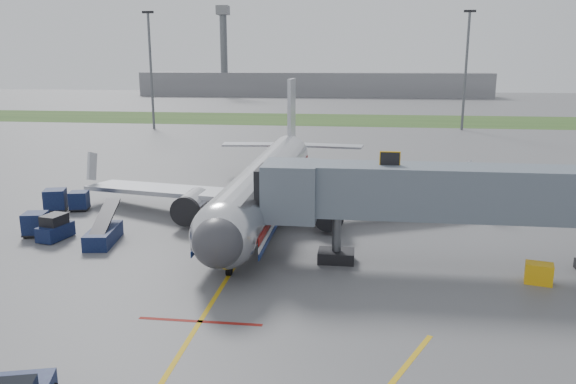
# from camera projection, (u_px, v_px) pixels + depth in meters

# --- Properties ---
(ground) EXTENTS (400.00, 400.00, 0.00)m
(ground) POSITION_uv_depth(u_px,v_px,m) (221.00, 288.00, 30.37)
(ground) COLOR #565659
(ground) RESTS_ON ground
(grass_strip) EXTENTS (300.00, 25.00, 0.01)m
(grass_strip) POSITION_uv_depth(u_px,v_px,m) (326.00, 120.00, 117.25)
(grass_strip) COLOR #2D4C1E
(grass_strip) RESTS_ON ground
(apron_markings) EXTENTS (21.52, 50.00, 0.01)m
(apron_markings) POSITION_uv_depth(u_px,v_px,m) (177.00, 358.00, 23.22)
(apron_markings) COLOR gold
(apron_markings) RESTS_ON ground
(airliner) EXTENTS (32.10, 35.67, 10.25)m
(airliner) POSITION_uv_depth(u_px,v_px,m) (267.00, 182.00, 44.48)
(airliner) COLOR silver
(airliner) RESTS_ON ground
(jet_bridge) EXTENTS (25.30, 4.00, 6.90)m
(jet_bridge) POSITION_uv_depth(u_px,v_px,m) (456.00, 194.00, 32.55)
(jet_bridge) COLOR slate
(jet_bridge) RESTS_ON ground
(light_mast_left) EXTENTS (2.00, 0.44, 20.40)m
(light_mast_left) POSITION_uv_depth(u_px,v_px,m) (151.00, 68.00, 99.27)
(light_mast_left) COLOR #595B60
(light_mast_left) RESTS_ON ground
(light_mast_right) EXTENTS (2.00, 0.44, 20.40)m
(light_mast_right) POSITION_uv_depth(u_px,v_px,m) (466.00, 68.00, 97.15)
(light_mast_right) COLOR #595B60
(light_mast_right) RESTS_ON ground
(distant_terminal) EXTENTS (120.00, 14.00, 8.00)m
(distant_terminal) POSITION_uv_depth(u_px,v_px,m) (312.00, 84.00, 194.82)
(distant_terminal) COLOR slate
(distant_terminal) RESTS_ON ground
(control_tower) EXTENTS (4.00, 4.00, 30.00)m
(control_tower) POSITION_uv_depth(u_px,v_px,m) (224.00, 45.00, 190.74)
(control_tower) COLOR #595B60
(control_tower) RESTS_ON ground
(baggage_tug) EXTENTS (1.76, 2.72, 1.76)m
(baggage_tug) POSITION_uv_depth(u_px,v_px,m) (55.00, 228.00, 38.55)
(baggage_tug) COLOR #0C0C37
(baggage_tug) RESTS_ON ground
(baggage_cart_a) EXTENTS (1.76, 1.76, 1.57)m
(baggage_cart_a) POSITION_uv_depth(u_px,v_px,m) (79.00, 201.00, 46.05)
(baggage_cart_a) COLOR #0C0C37
(baggage_cart_a) RESTS_ON ground
(baggage_cart_b) EXTENTS (2.14, 2.14, 1.82)m
(baggage_cart_b) POSITION_uv_depth(u_px,v_px,m) (55.00, 200.00, 45.75)
(baggage_cart_b) COLOR #0C0C37
(baggage_cart_b) RESTS_ON ground
(baggage_cart_c) EXTENTS (1.82, 1.82, 1.66)m
(baggage_cart_c) POSITION_uv_depth(u_px,v_px,m) (36.00, 224.00, 39.31)
(baggage_cart_c) COLOR #0C0C37
(baggage_cart_c) RESTS_ON ground
(belt_loader) EXTENTS (2.22, 5.08, 2.41)m
(belt_loader) POSITION_uv_depth(u_px,v_px,m) (104.00, 234.00, 37.86)
(belt_loader) COLOR #0C0C37
(belt_loader) RESTS_ON ground
(ground_power_cart) EXTENTS (1.63, 1.28, 1.15)m
(ground_power_cart) POSITION_uv_depth(u_px,v_px,m) (539.00, 273.00, 30.96)
(ground_power_cart) COLOR #E8A70D
(ground_power_cart) RESTS_ON ground
(ramp_worker) EXTENTS (0.76, 0.72, 1.74)m
(ramp_worker) POSITION_uv_depth(u_px,v_px,m) (197.00, 232.00, 37.38)
(ramp_worker) COLOR #A6E01A
(ramp_worker) RESTS_ON ground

